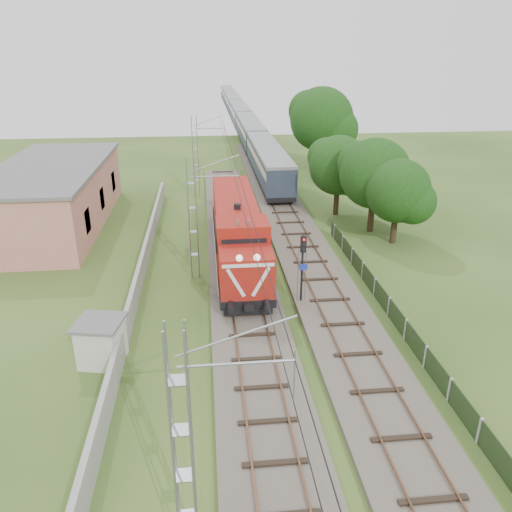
{
  "coord_description": "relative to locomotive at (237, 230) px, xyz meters",
  "views": [
    {
      "loc": [
        -2.1,
        -18.58,
        14.19
      ],
      "look_at": [
        0.85,
        9.9,
        2.2
      ],
      "focal_mm": 35.0,
      "sensor_mm": 36.0,
      "label": 1
    }
  ],
  "objects": [
    {
      "name": "signal_post",
      "position": [
        3.28,
        -7.2,
        0.74
      ],
      "size": [
        0.49,
        0.38,
        4.47
      ],
      "color": "black",
      "rests_on": "ground"
    },
    {
      "name": "tree_c",
      "position": [
        9.77,
        9.77,
        2.16
      ],
      "size": [
        5.55,
        5.28,
        7.19
      ],
      "color": "#3E2919",
      "rests_on": "ground"
    },
    {
      "name": "relay_hut",
      "position": [
        -7.4,
        -11.88,
        -1.2
      ],
      "size": [
        2.55,
        2.55,
        2.24
      ],
      "color": "beige",
      "rests_on": "ground"
    },
    {
      "name": "track_side",
      "position": [
        5.0,
        5.51,
        -2.14
      ],
      "size": [
        4.2,
        80.0,
        0.45
      ],
      "color": "#6B6054",
      "rests_on": "ground"
    },
    {
      "name": "ground",
      "position": [
        0.0,
        -14.49,
        -2.33
      ],
      "size": [
        140.0,
        140.0,
        0.0
      ],
      "primitive_type": "plane",
      "color": "#2F481B",
      "rests_on": "ground"
    },
    {
      "name": "coach_rake",
      "position": [
        5.0,
        66.71,
        0.12
      ],
      "size": [
        2.94,
        109.76,
        3.39
      ],
      "color": "black",
      "rests_on": "ground"
    },
    {
      "name": "fence",
      "position": [
        8.0,
        -11.49,
        -1.73
      ],
      "size": [
        0.12,
        32.0,
        1.2
      ],
      "color": "black",
      "rests_on": "ground"
    },
    {
      "name": "tree_b",
      "position": [
        11.52,
        5.09,
        2.47
      ],
      "size": [
        5.94,
        5.66,
        7.7
      ],
      "color": "#3E2919",
      "rests_on": "ground"
    },
    {
      "name": "tree_d",
      "position": [
        11.85,
        25.98,
        4.0
      ],
      "size": [
        7.82,
        7.45,
        10.13
      ],
      "color": "#3E2919",
      "rests_on": "ground"
    },
    {
      "name": "boundary_wall",
      "position": [
        -6.5,
        -2.49,
        -1.58
      ],
      "size": [
        0.25,
        40.0,
        1.5
      ],
      "primitive_type": "cube",
      "color": "#9E9E99",
      "rests_on": "ground"
    },
    {
      "name": "tree_a",
      "position": [
        12.43,
        2.26,
        1.81
      ],
      "size": [
        5.12,
        4.88,
        6.64
      ],
      "color": "#3E2919",
      "rests_on": "ground"
    },
    {
      "name": "locomotive",
      "position": [
        0.0,
        0.0,
        0.0
      ],
      "size": [
        3.14,
        17.95,
        4.56
      ],
      "color": "black",
      "rests_on": "ground"
    },
    {
      "name": "track_main",
      "position": [
        0.0,
        -7.49,
        -2.14
      ],
      "size": [
        4.2,
        70.0,
        0.45
      ],
      "color": "#6B6054",
      "rests_on": "ground"
    },
    {
      "name": "catenary",
      "position": [
        -2.95,
        -2.49,
        1.72
      ],
      "size": [
        3.31,
        70.0,
        8.0
      ],
      "color": "gray",
      "rests_on": "ground"
    },
    {
      "name": "station_building",
      "position": [
        -15.0,
        9.51,
        0.3
      ],
      "size": [
        8.4,
        20.4,
        5.22
      ],
      "color": "#BB6764",
      "rests_on": "ground"
    }
  ]
}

